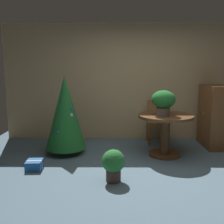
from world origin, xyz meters
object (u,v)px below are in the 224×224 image
(round_dining_table, at_px, (165,127))
(holiday_tree, at_px, (65,113))
(gift_box_blue, at_px, (34,165))
(wooden_cabinet, at_px, (215,116))
(flower_vase, at_px, (163,101))
(potted_plant, at_px, (113,164))
(wooden_chair_far, at_px, (158,119))

(round_dining_table, relative_size, holiday_tree, 0.68)
(gift_box_blue, relative_size, wooden_cabinet, 0.22)
(round_dining_table, bearing_deg, flower_vase, -134.93)
(round_dining_table, relative_size, gift_box_blue, 3.66)
(gift_box_blue, xyz_separation_m, wooden_cabinet, (3.39, 1.31, 0.56))
(flower_vase, xyz_separation_m, holiday_tree, (-1.81, 0.17, -0.25))
(flower_vase, bearing_deg, holiday_tree, 174.74)
(round_dining_table, xyz_separation_m, wooden_cabinet, (1.14, 0.59, 0.09))
(round_dining_table, relative_size, potted_plant, 2.13)
(round_dining_table, bearing_deg, gift_box_blue, -162.27)
(wooden_cabinet, bearing_deg, round_dining_table, -152.51)
(potted_plant, bearing_deg, holiday_tree, 126.09)
(wooden_chair_far, relative_size, holiday_tree, 0.62)
(flower_vase, xyz_separation_m, gift_box_blue, (-2.18, -0.65, -0.97))
(gift_box_blue, xyz_separation_m, potted_plant, (1.29, -0.43, 0.19))
(wooden_cabinet, bearing_deg, holiday_tree, -170.77)
(wooden_cabinet, xyz_separation_m, potted_plant, (-2.10, -1.75, -0.37))
(round_dining_table, bearing_deg, potted_plant, -129.79)
(flower_vase, height_order, potted_plant, flower_vase)
(holiday_tree, height_order, potted_plant, holiday_tree)
(round_dining_table, distance_m, holiday_tree, 1.90)
(round_dining_table, relative_size, flower_vase, 2.21)
(flower_vase, distance_m, gift_box_blue, 2.48)
(wooden_cabinet, bearing_deg, wooden_chair_far, 165.31)
(wooden_chair_far, distance_m, holiday_tree, 2.05)
(flower_vase, bearing_deg, gift_box_blue, -163.32)
(wooden_chair_far, relative_size, wooden_cabinet, 0.73)
(flower_vase, relative_size, wooden_cabinet, 0.36)
(wooden_chair_far, bearing_deg, flower_vase, -93.85)
(holiday_tree, distance_m, wooden_cabinet, 3.06)
(wooden_chair_far, xyz_separation_m, holiday_tree, (-1.88, -0.79, 0.27))
(round_dining_table, height_order, holiday_tree, holiday_tree)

